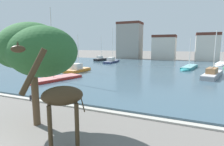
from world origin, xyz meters
TOP-DOWN VIEW (x-y plane):
  - harbor_water at (0.00, 31.18)m, footprint 78.91×46.21m
  - quay_edge_coping at (0.00, 7.82)m, footprint 78.91×0.50m
  - giraffe_statue at (3.37, 2.46)m, footprint 2.46×2.13m
  - sailboat_orange at (-9.50, 23.20)m, footprint 2.29×6.19m
  - sailboat_red at (-7.88, 14.70)m, footprint 4.12×8.13m
  - sailboat_teal at (8.40, 34.74)m, footprint 3.39×9.63m
  - sailboat_grey at (11.79, 26.60)m, footprint 3.89×9.58m
  - sailboat_white at (15.28, 45.69)m, footprint 3.91×9.38m
  - sailboat_black at (-16.14, 45.50)m, footprint 2.27×6.18m
  - sailboat_navy at (-10.87, 41.54)m, footprint 2.61×9.29m
  - shade_tree at (0.29, 4.22)m, footprint 5.22×3.80m
  - mooring_bollard at (-4.11, 7.67)m, footprint 0.24×0.24m
  - townhouse_tall_gabled at (-11.15, 57.62)m, footprint 8.11×6.15m
  - townhouse_wide_warehouse at (0.60, 57.61)m, footprint 7.21×6.66m
  - townhouse_end_terrace at (12.90, 56.29)m, footprint 6.36×5.21m

SIDE VIEW (x-z plane):
  - quay_edge_coping at x=0.00m, z-range 0.00..0.12m
  - harbor_water at x=0.00m, z-range 0.00..0.27m
  - mooring_bollard at x=-4.11m, z-range 0.00..0.50m
  - sailboat_white at x=15.28m, z-range -3.73..4.43m
  - sailboat_red at x=-7.88m, z-range -4.40..5.10m
  - sailboat_teal at x=8.40m, z-range -2.75..3.54m
  - sailboat_navy at x=-10.87m, z-range -4.13..5.23m
  - sailboat_orange at x=-9.50m, z-range -2.75..3.86m
  - sailboat_grey at x=11.79m, z-range -2.90..4.05m
  - sailboat_black at x=-16.14m, z-range -3.25..4.43m
  - giraffe_statue at x=3.37m, z-range 0.05..5.05m
  - townhouse_wide_warehouse at x=0.60m, z-range 0.01..8.04m
  - townhouse_end_terrace at x=12.90m, z-range 0.01..8.40m
  - shade_tree at x=0.29m, z-range 1.51..7.63m
  - townhouse_tall_gabled at x=-11.15m, z-range 0.02..12.65m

